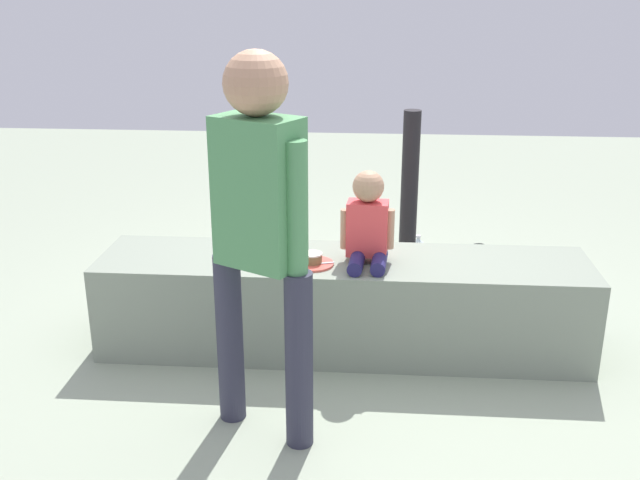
# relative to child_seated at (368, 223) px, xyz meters

# --- Properties ---
(ground_plane) EXTENTS (12.00, 12.00, 0.00)m
(ground_plane) POSITION_rel_child_seated_xyz_m (-0.13, 0.04, -0.73)
(ground_plane) COLOR #949F88
(concrete_ledge) EXTENTS (2.59, 0.57, 0.52)m
(concrete_ledge) POSITION_rel_child_seated_xyz_m (-0.13, 0.04, -0.47)
(concrete_ledge) COLOR gray
(concrete_ledge) RESTS_ON ground_plane
(child_seated) EXTENTS (0.28, 0.32, 0.48)m
(child_seated) POSITION_rel_child_seated_xyz_m (0.00, 0.00, 0.00)
(child_seated) COLOR #201D51
(child_seated) RESTS_ON concrete_ledge
(adult_standing) EXTENTS (0.45, 0.34, 1.66)m
(adult_standing) POSITION_rel_child_seated_xyz_m (-0.43, -0.77, 0.27)
(adult_standing) COLOR #2D2D3F
(adult_standing) RESTS_ON ground_plane
(cake_plate) EXTENTS (0.22, 0.22, 0.07)m
(cake_plate) POSITION_rel_child_seated_xyz_m (-0.28, -0.06, -0.19)
(cake_plate) COLOR #E0594C
(cake_plate) RESTS_ON concrete_ledge
(gift_bag) EXTENTS (0.25, 0.12, 0.32)m
(gift_bag) POSITION_rel_child_seated_xyz_m (0.96, 0.58, -0.59)
(gift_bag) COLOR #4C99E0
(gift_bag) RESTS_ON ground_plane
(railing_post) EXTENTS (0.36, 0.36, 1.15)m
(railing_post) POSITION_rel_child_seated_xyz_m (0.25, 0.95, -0.29)
(railing_post) COLOR black
(railing_post) RESTS_ON ground_plane
(water_bottle_near_gift) EXTENTS (0.08, 0.08, 0.23)m
(water_bottle_near_gift) POSITION_rel_child_seated_xyz_m (0.35, 1.28, -0.63)
(water_bottle_near_gift) COLOR silver
(water_bottle_near_gift) RESTS_ON ground_plane
(party_cup_red) EXTENTS (0.07, 0.07, 0.11)m
(party_cup_red) POSITION_rel_child_seated_xyz_m (-0.95, 0.54, -0.67)
(party_cup_red) COLOR red
(party_cup_red) RESTS_ON ground_plane
(cake_box_white) EXTENTS (0.36, 0.34, 0.13)m
(cake_box_white) POSITION_rel_child_seated_xyz_m (-1.23, 0.57, -0.67)
(cake_box_white) COLOR white
(cake_box_white) RESTS_ON ground_plane
(handbag_black_leather) EXTENTS (0.26, 0.11, 0.32)m
(handbag_black_leather) POSITION_rel_child_seated_xyz_m (0.71, 0.90, -0.61)
(handbag_black_leather) COLOR black
(handbag_black_leather) RESTS_ON ground_plane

